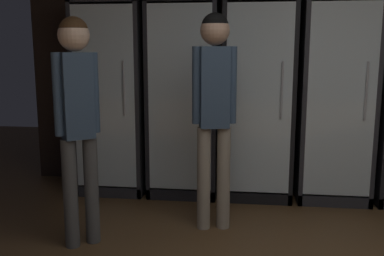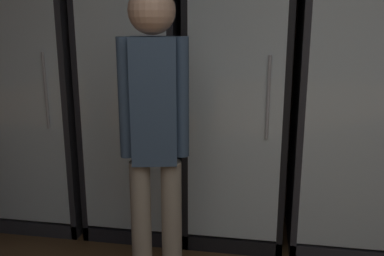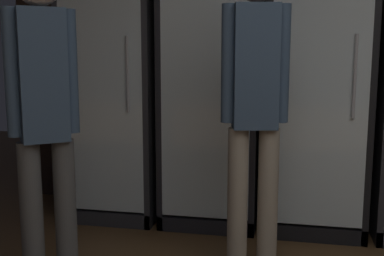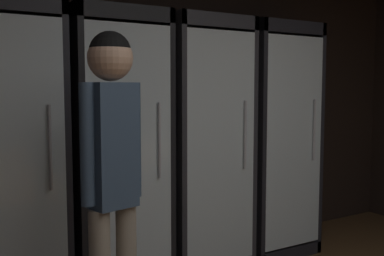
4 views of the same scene
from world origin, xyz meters
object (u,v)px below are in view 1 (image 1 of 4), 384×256
cooler_left (185,97)px  cooler_center (258,99)px  shopper_near (214,96)px  shopper_far (77,106)px  cooler_right (333,100)px  cooler_far_left (115,97)px

cooler_left → cooler_center: same height
shopper_near → shopper_far: size_ratio=1.03×
cooler_right → cooler_far_left: bearing=-180.0°
cooler_left → shopper_near: size_ratio=1.15×
shopper_far → cooler_left: bearing=67.0°
cooler_right → cooler_left: bearing=180.0°
cooler_far_left → cooler_center: bearing=0.0°
shopper_far → cooler_far_left: bearing=95.9°
cooler_center → cooler_right: size_ratio=1.00×
cooler_center → cooler_right: bearing=0.0°
cooler_far_left → shopper_far: (0.14, -1.34, 0.08)m
cooler_right → shopper_far: size_ratio=1.18×
cooler_far_left → cooler_right: size_ratio=1.00×
cooler_center → shopper_far: size_ratio=1.18×
shopper_far → cooler_center: bearing=46.4°
cooler_far_left → cooler_center: same height
cooler_far_left → cooler_center: 1.42m
cooler_far_left → cooler_right: same height
cooler_right → shopper_far: bearing=-146.0°
cooler_center → shopper_near: cooler_center is taller
shopper_far → cooler_right: bearing=34.0°
cooler_far_left → shopper_near: size_ratio=1.15×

